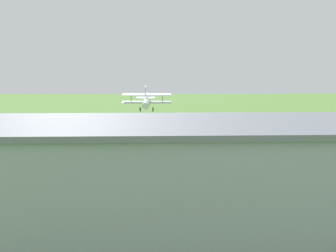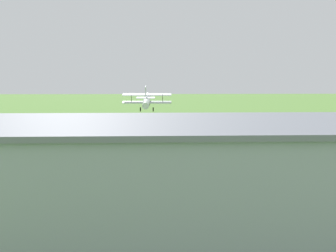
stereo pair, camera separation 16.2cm
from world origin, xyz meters
name	(u,v)px [view 1 (the left image)]	position (x,y,z in m)	size (l,w,h in m)	color
ground_plane	(200,144)	(0.00, 0.00, 0.00)	(400.00, 400.00, 0.00)	#568438
hangar	(241,176)	(1.41, 36.74, 3.89)	(39.51, 14.02, 7.76)	#99A3AD
biplane	(147,100)	(8.50, 4.08, 7.40)	(7.40, 6.79, 3.93)	silver
car_blue	(13,174)	(22.07, 22.90, 0.87)	(2.04, 4.71, 1.69)	#23389E
person_by_parked_cars	(50,176)	(18.13, 23.52, 0.78)	(0.53, 0.53, 1.58)	#3F3F47
person_watching_takeoff	(66,164)	(17.50, 18.45, 0.87)	(0.53, 0.53, 1.74)	#B23333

